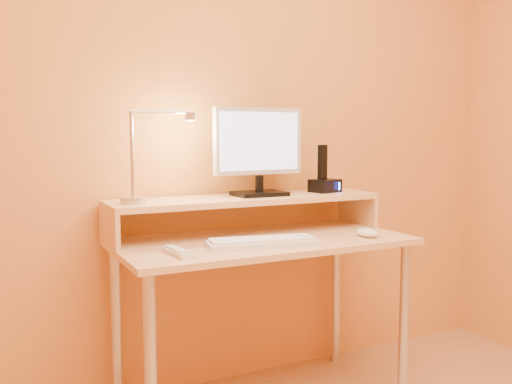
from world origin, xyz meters
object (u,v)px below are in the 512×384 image
monitor_panel (258,141)px  phone_dock (325,186)px  remote_control (177,252)px  keyboard (262,243)px  lamp_base (133,200)px  mouse (367,233)px

monitor_panel → phone_dock: bearing=-5.0°
monitor_panel → phone_dock: monitor_panel is taller
remote_control → monitor_panel: bearing=27.7°
keyboard → lamp_base: bearing=159.6°
phone_dock → remote_control: phone_dock is taller
lamp_base → remote_control: size_ratio=0.56×
monitor_panel → phone_dock: size_ratio=3.27×
monitor_panel → keyboard: monitor_panel is taller
monitor_panel → keyboard: 0.51m
lamp_base → remote_control: bearing=-72.0°
lamp_base → mouse: size_ratio=0.90×
lamp_base → keyboard: bearing=-31.4°
phone_dock → mouse: size_ratio=1.17×
remote_control → lamp_base: bearing=103.1°
lamp_base → phone_dock: 0.91m
keyboard → mouse: mouse is taller
monitor_panel → mouse: 0.61m
lamp_base → mouse: (0.91, -0.29, -0.15)m
phone_dock → remote_control: (-0.82, -0.30, -0.18)m
phone_dock → mouse: 0.36m
monitor_panel → mouse: size_ratio=3.82×
monitor_panel → phone_dock: 0.40m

